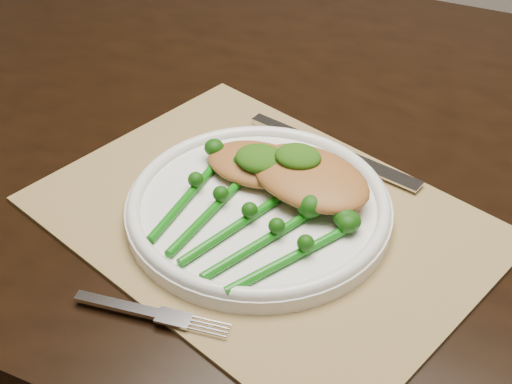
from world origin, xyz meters
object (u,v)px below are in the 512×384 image
at_px(placemat, 263,219).
at_px(chicken_fillet_left, 257,164).
at_px(dining_table, 324,335).
at_px(dinner_plate, 259,206).
at_px(broccolini_bundle, 234,227).

relative_size(placemat, chicken_fillet_left, 3.99).
distance_m(dining_table, dinner_plate, 0.43).
relative_size(dinner_plate, broccolini_bundle, 1.26).
xyz_separation_m(placemat, dinner_plate, (-0.01, 0.00, 0.01)).
bearing_deg(broccolini_bundle, placemat, 95.43).
height_order(dinner_plate, broccolini_bundle, broccolini_bundle).
relative_size(chicken_fillet_left, broccolini_bundle, 0.51).
relative_size(placemat, dinner_plate, 1.63).
bearing_deg(dinner_plate, chicken_fillet_left, 113.04).
bearing_deg(dining_table, chicken_fillet_left, -113.08).
bearing_deg(broccolini_bundle, dinner_plate, 101.96).
distance_m(dining_table, broccolini_bundle, 0.46).
bearing_deg(placemat, dinner_plate, -172.56).
bearing_deg(placemat, chicken_fillet_left, 138.77).
xyz_separation_m(dinner_plate, broccolini_bundle, (-0.01, -0.05, 0.01)).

